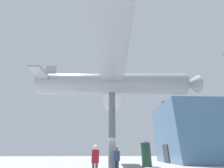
% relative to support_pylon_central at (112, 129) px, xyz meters
% --- Properties ---
extents(glass_pavilion_left, '(8.80, 15.75, 8.66)m').
position_rel_support_pylon_central_xyz_m(glass_pavilion_left, '(-9.05, 15.73, 0.80)').
color(glass_pavilion_left, slate).
rests_on(glass_pavilion_left, ground_plane).
extents(support_pylon_central, '(0.60, 0.60, 6.49)m').
position_rel_support_pylon_central_xyz_m(support_pylon_central, '(0.00, 0.00, 0.00)').
color(support_pylon_central, slate).
rests_on(support_pylon_central, ground_plane).
extents(suspended_airplane, '(19.91, 16.04, 3.06)m').
position_rel_support_pylon_central_xyz_m(suspended_airplane, '(0.01, 0.32, 4.28)').
color(suspended_airplane, '#93999E').
rests_on(suspended_airplane, support_pylon_central).
extents(visitor_person, '(0.44, 0.44, 1.75)m').
position_rel_support_pylon_central_xyz_m(visitor_person, '(1.57, 0.27, -2.23)').
color(visitor_person, '#2D3D56').
rests_on(visitor_person, ground_plane).
extents(visitor_second, '(0.28, 0.43, 1.82)m').
position_rel_support_pylon_central_xyz_m(visitor_second, '(3.99, -1.11, -2.18)').
color(visitor_second, '#4C4238').
rests_on(visitor_second, ground_plane).
extents(info_kiosk, '(1.15, 1.15, 2.54)m').
position_rel_support_pylon_central_xyz_m(info_kiosk, '(-4.07, 3.83, -1.94)').
color(info_kiosk, '#234733').
rests_on(info_kiosk, ground_plane).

